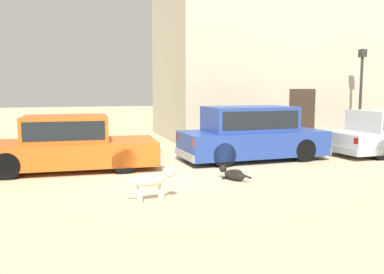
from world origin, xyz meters
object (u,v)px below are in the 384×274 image
Objects in this scene: parked_sedan_nearest at (68,143)px; street_lamp at (361,84)px; parked_sedan_second at (251,133)px; stray_dog_tan at (233,174)px; stray_dog_spotted at (155,179)px.

parked_sedan_nearest is 10.67m from street_lamp.
parked_sedan_second is 2.91m from stray_dog_tan.
street_lamp reaches higher than parked_sedan_second.
street_lamp is at bearing 21.24° from stray_dog_spotted.
parked_sedan_nearest reaches higher than stray_dog_spotted.
parked_sedan_nearest is at bearing -170.19° from street_lamp.
stray_dog_spotted is 2.43m from stray_dog_tan.
street_lamp is at bearing 11.63° from parked_sedan_nearest.
parked_sedan_second is 5.12m from stray_dog_spotted.
parked_sedan_nearest is 4.36× the size of stray_dog_spotted.
stray_dog_spotted is at bearing -148.72° from street_lamp.
parked_sedan_nearest is at bearing 178.06° from parked_sedan_second.
parked_sedan_second is 4.12× the size of stray_dog_spotted.
street_lamp is (6.72, 4.13, 2.14)m from stray_dog_tan.
parked_sedan_nearest is 5.53× the size of stray_dog_tan.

